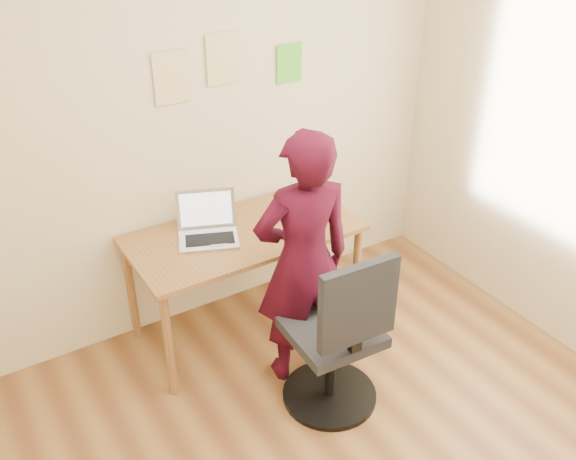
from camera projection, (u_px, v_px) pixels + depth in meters
room at (381, 258)px, 2.52m from camera, size 3.58×3.58×2.78m
desk at (244, 243)px, 3.93m from camera, size 1.40×0.70×0.74m
laptop at (208, 229)px, 3.81m from camera, size 0.44×0.42×0.25m
paper_sheet at (304, 217)px, 4.04m from camera, size 0.31×0.34×0.00m
phone at (286, 235)px, 3.83m from camera, size 0.08×0.13×0.01m
wall_note_left at (171, 78)px, 3.59m from camera, size 0.21×0.00×0.30m
wall_note_mid at (223, 59)px, 3.70m from camera, size 0.21×0.00×0.30m
wall_note_right at (289, 63)px, 3.96m from camera, size 0.18×0.00×0.24m
office_chair at (339, 344)px, 3.44m from camera, size 0.54×0.54×1.04m
person at (303, 262)px, 3.53m from camera, size 0.63×0.47×1.56m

